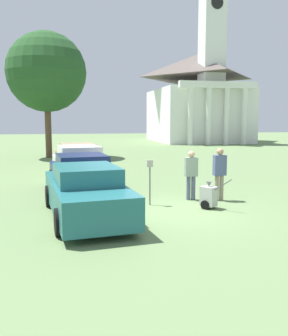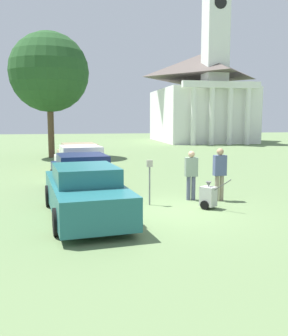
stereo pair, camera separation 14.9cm
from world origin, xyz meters
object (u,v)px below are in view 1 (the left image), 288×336
(parked_car_navy, at_px, (81,175))
(person_worker, at_px, (191,172))
(parked_car_tan, at_px, (77,158))
(person_supervisor, at_px, (220,171))
(equipment_cart, at_px, (209,196))
(parked_car_teal, at_px, (86,193))
(parking_meter, at_px, (150,174))
(parked_car_white, at_px, (79,164))
(church, at_px, (198,93))

(parked_car_navy, height_order, person_worker, person_worker)
(parked_car_tan, relative_size, person_supervisor, 2.87)
(equipment_cart, bearing_deg, parked_car_teal, 146.06)
(parked_car_navy, distance_m, parking_meter, 3.22)
(person_supervisor, height_order, equipment_cart, person_supervisor)
(parked_car_navy, distance_m, person_worker, 4.12)
(equipment_cart, bearing_deg, parked_car_navy, 101.40)
(parked_car_tan, bearing_deg, parked_car_white, -96.98)
(equipment_cart, height_order, church, church)
(parked_car_tan, bearing_deg, parked_car_navy, -97.00)
(parked_car_teal, height_order, equipment_cart, parked_car_teal)
(person_supervisor, bearing_deg, parked_car_white, -51.25)
(parking_meter, bearing_deg, church, 68.06)
(parking_meter, relative_size, equipment_cart, 1.46)
(person_worker, bearing_deg, parked_car_navy, -25.45)
(parked_car_navy, relative_size, equipment_cart, 4.89)
(parked_car_white, height_order, person_supervisor, person_supervisor)
(person_supervisor, bearing_deg, church, -109.88)
(parked_car_white, xyz_separation_m, person_worker, (3.63, -5.02, 0.24))
(parked_car_tan, xyz_separation_m, person_worker, (3.63, -8.34, 0.27))
(parked_car_teal, bearing_deg, church, 58.67)
(parked_car_teal, relative_size, church, 0.22)
(parked_car_white, height_order, parking_meter, parked_car_white)
(person_worker, height_order, person_supervisor, person_supervisor)
(person_worker, relative_size, person_supervisor, 0.94)
(person_supervisor, bearing_deg, parked_car_navy, -27.95)
(person_supervisor, bearing_deg, person_worker, -20.09)
(person_worker, bearing_deg, parked_car_white, -51.49)
(person_worker, height_order, church, church)
(parked_car_white, bearing_deg, parked_car_navy, -97.02)
(person_supervisor, bearing_deg, parked_car_teal, 13.94)
(parking_meter, bearing_deg, person_supervisor, 4.45)
(parked_car_teal, xyz_separation_m, parked_car_white, (0.00, 6.58, 0.02))
(person_worker, bearing_deg, person_supervisor, 164.23)
(person_worker, height_order, equipment_cart, person_worker)
(parked_car_teal, bearing_deg, parked_car_white, 83.00)
(parked_car_navy, bearing_deg, person_worker, -35.10)
(parked_car_navy, bearing_deg, parked_car_teal, -96.99)
(parked_car_teal, distance_m, person_supervisor, 4.71)
(person_supervisor, bearing_deg, parked_car_tan, -64.00)
(parked_car_tan, relative_size, parking_meter, 3.51)
(parked_car_navy, height_order, parked_car_tan, parked_car_navy)
(parked_car_tan, bearing_deg, person_supervisor, -69.35)
(parked_car_teal, height_order, church, church)
(parked_car_navy, xyz_separation_m, person_worker, (3.63, -1.94, 0.27))
(person_worker, bearing_deg, parking_meter, 20.28)
(parked_car_white, distance_m, parked_car_tan, 3.32)
(person_supervisor, bearing_deg, parking_meter, 2.79)
(parking_meter, distance_m, equipment_cart, 1.97)
(parked_car_teal, distance_m, parked_car_white, 6.58)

